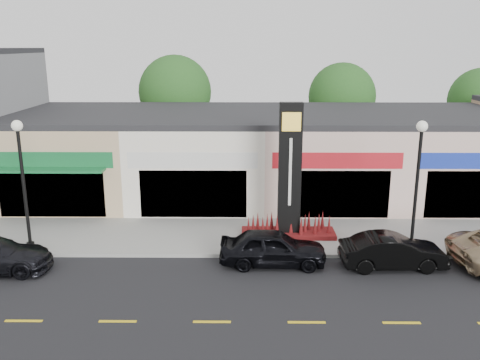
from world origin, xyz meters
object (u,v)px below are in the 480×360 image
Objects in this scene: lamp_west_near at (22,173)px; pylon_sign at (289,190)px; car_black_sedan at (273,248)px; lamp_east_near at (418,174)px; car_black_conv at (393,252)px.

pylon_sign is (11.00, 1.70, -1.20)m from lamp_west_near.
pylon_sign is 3.32m from car_black_sedan.
lamp_east_near is at bearing -77.96° from car_black_sedan.
car_black_conv is at bearing -5.19° from lamp_west_near.
car_black_conv is (4.68, -0.23, -0.05)m from car_black_sedan.
lamp_east_near is 5.42m from pylon_sign.
lamp_west_near is at bearing -171.23° from pylon_sign.
lamp_west_near and lamp_east_near have the same top height.
lamp_east_near is (16.00, 0.00, 0.00)m from lamp_west_near.
car_black_sedan is at bearing 85.07° from car_black_conv.
lamp_east_near is at bearing 0.00° from lamp_west_near.
pylon_sign is 1.48× the size of car_black_conv.
pylon_sign is at bearing -15.54° from car_black_sedan.
pylon_sign is (-5.00, 1.70, -1.20)m from lamp_east_near.
lamp_west_near is at bearing 82.75° from car_black_conv.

